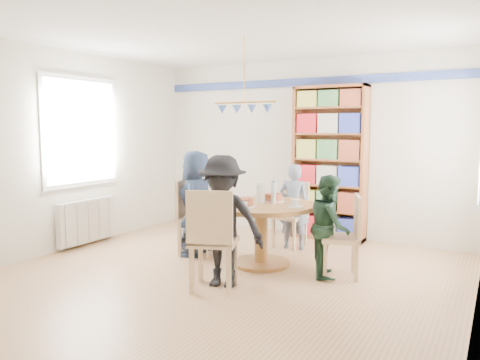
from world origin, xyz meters
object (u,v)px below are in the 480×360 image
Objects in this scene: radiator at (87,221)px; person_left at (196,203)px; dining_table at (261,219)px; chair_near at (212,236)px; chair_far at (292,211)px; person_right at (330,226)px; chair_left at (190,213)px; person_near at (222,221)px; chair_right at (347,232)px; bookshelf at (330,165)px; person_far at (294,206)px.

person_left is at bearing 11.25° from radiator.
chair_near is at bearing -90.55° from dining_table.
chair_far is (2.54, 1.38, 0.15)m from radiator.
person_right is (0.87, 1.06, -0.01)m from chair_near.
person_right is (1.90, -0.02, 0.03)m from chair_left.
radiator is 1.02× the size of chair_left.
chair_far is 1.92m from person_near.
chair_left is 0.86× the size of person_right.
person_left is at bearing -9.57° from chair_left.
chair_right is 1.92m from bookshelf.
chair_left is at bearing 179.87° from dining_table.
chair_right is at bearing 46.82° from chair_near.
person_left is (-0.90, -1.05, 0.18)m from chair_far.
chair_right is 0.67× the size of person_left.
dining_table is at bearing 7.57° from radiator.
radiator is at bearing -144.35° from bookshelf.
person_far is at bearing 88.52° from chair_near.
person_left reaches higher than radiator.
person_right is at bearing 70.51° from person_left.
dining_table is 0.57× the size of bookshelf.
person_near is at bearing -40.49° from chair_left.
chair_far is (1.01, 1.03, -0.04)m from chair_left.
person_near is at bearing -96.32° from bookshelf.
person_near reaches higher than radiator.
person_near reaches higher than dining_table.
radiator is at bearing 12.10° from person_far.
person_far is at bearing -106.38° from bookshelf.
bookshelf is (2.85, 2.04, 0.77)m from radiator.
chair_far is 0.79× the size of person_right.
chair_right is 0.81× the size of person_right.
person_left is (0.11, -0.02, 0.14)m from chair_left.
person_left is at bearing -178.25° from chair_right.
radiator is 2.60m from dining_table.
person_near is at bearing -89.42° from chair_far.
chair_right is at bearing 6.10° from radiator.
radiator is 0.85× the size of person_far.
chair_right reaches higher than radiator.
radiator is 3.46m from person_right.
chair_far is 0.96m from bookshelf.
chair_far is 1.40m from person_left.
chair_near is 2.84m from bookshelf.
dining_table is 1.24× the size of chair_near.
chair_near is 0.77× the size of person_left.
radiator is at bearing 154.77° from person_near.
chair_far is at bearing 28.49° from radiator.
person_right is 0.50× the size of bookshelf.
person_left is at bearing 70.01° from person_right.
person_right reaches higher than chair_left.
chair_right is 0.88× the size of chair_near.
person_near is (-0.00, 0.20, 0.11)m from chair_near.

